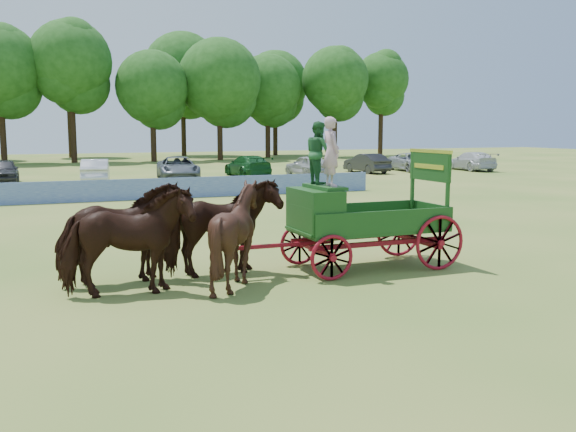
# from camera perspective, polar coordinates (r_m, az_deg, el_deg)

# --- Properties ---
(ground) EXTENTS (160.00, 160.00, 0.00)m
(ground) POSITION_cam_1_polar(r_m,az_deg,el_deg) (15.72, 0.45, -5.21)
(ground) COLOR olive
(ground) RESTS_ON ground
(horse_lead_left) EXTENTS (2.82, 1.38, 2.33)m
(horse_lead_left) POSITION_cam_1_polar(r_m,az_deg,el_deg) (13.92, -14.10, -2.26)
(horse_lead_left) COLOR black
(horse_lead_left) RESTS_ON ground
(horse_lead_right) EXTENTS (2.91, 1.64, 2.33)m
(horse_lead_right) POSITION_cam_1_polar(r_m,az_deg,el_deg) (14.99, -14.70, -1.57)
(horse_lead_right) COLOR black
(horse_lead_right) RESTS_ON ground
(horse_wheel_left) EXTENTS (2.45, 2.26, 2.34)m
(horse_wheel_left) POSITION_cam_1_polar(r_m,az_deg,el_deg) (14.44, -4.63, -1.68)
(horse_wheel_left) COLOR black
(horse_wheel_left) RESTS_ON ground
(horse_wheel_right) EXTENTS (2.87, 1.52, 2.33)m
(horse_wheel_right) POSITION_cam_1_polar(r_m,az_deg,el_deg) (15.48, -5.87, -1.06)
(horse_wheel_right) COLOR black
(horse_wheel_right) RESTS_ON ground
(farm_dray) EXTENTS (5.99, 2.00, 3.81)m
(farm_dray) POSITION_cam_1_polar(r_m,az_deg,el_deg) (16.01, 4.83, 1.04)
(farm_dray) COLOR maroon
(farm_dray) RESTS_ON ground
(sponsor_banner) EXTENTS (26.00, 0.08, 1.05)m
(sponsor_banner) POSITION_cam_1_polar(r_m,az_deg,el_deg) (32.64, -13.49, 2.31)
(sponsor_banner) COLOR #1B3896
(sponsor_banner) RESTS_ON ground
(parked_cars) EXTENTS (57.42, 7.44, 1.64)m
(parked_cars) POSITION_cam_1_polar(r_m,az_deg,el_deg) (45.07, -12.07, 4.14)
(parked_cars) COLOR silver
(parked_cars) RESTS_ON ground
(treeline) EXTENTS (88.39, 22.08, 15.50)m
(treeline) POSITION_cam_1_polar(r_m,az_deg,el_deg) (73.90, -21.80, 11.97)
(treeline) COLOR #382314
(treeline) RESTS_ON ground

